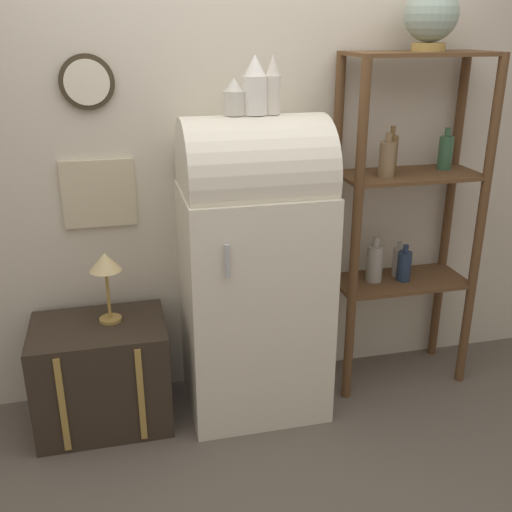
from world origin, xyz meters
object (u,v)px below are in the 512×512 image
(vase_left, at_px, (234,98))
(vase_right, at_px, (273,87))
(globe, at_px, (431,16))
(vase_center, at_px, (255,87))
(suitcase_trunk, at_px, (102,374))
(desk_lamp, at_px, (106,267))
(refrigerator, at_px, (254,266))

(vase_left, distance_m, vase_right, 0.18)
(globe, bearing_deg, vase_right, -175.05)
(vase_center, relative_size, vase_right, 1.00)
(suitcase_trunk, xyz_separation_m, vase_right, (0.88, -0.02, 1.39))
(suitcase_trunk, distance_m, globe, 2.39)
(suitcase_trunk, xyz_separation_m, desk_lamp, (0.07, 0.04, 0.56))
(refrigerator, relative_size, desk_lamp, 4.28)
(vase_center, distance_m, vase_right, 0.08)
(refrigerator, bearing_deg, globe, 4.27)
(vase_center, height_order, vase_right, same)
(refrigerator, distance_m, vase_right, 0.88)
(refrigerator, distance_m, suitcase_trunk, 0.95)
(refrigerator, bearing_deg, suitcase_trunk, 179.13)
(suitcase_trunk, distance_m, vase_left, 1.52)
(globe, xyz_separation_m, vase_right, (-0.80, -0.07, -0.30))
(refrigerator, bearing_deg, vase_right, -1.96)
(refrigerator, xyz_separation_m, vase_right, (0.09, -0.00, 0.87))
(globe, height_order, vase_right, globe)
(vase_right, bearing_deg, globe, 4.95)
(vase_center, distance_m, desk_lamp, 1.11)
(suitcase_trunk, relative_size, vase_left, 4.00)
(globe, bearing_deg, refrigerator, -175.73)
(globe, bearing_deg, suitcase_trunk, -178.16)
(desk_lamp, bearing_deg, globe, 0.62)
(suitcase_trunk, distance_m, desk_lamp, 0.57)
(refrigerator, height_order, vase_right, vase_right)
(vase_left, relative_size, vase_center, 0.62)
(vase_center, xyz_separation_m, desk_lamp, (-0.73, 0.04, -0.83))
(refrigerator, bearing_deg, desk_lamp, 176.17)
(vase_left, bearing_deg, globe, 3.44)
(globe, bearing_deg, vase_center, -176.02)
(suitcase_trunk, height_order, vase_left, vase_left)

